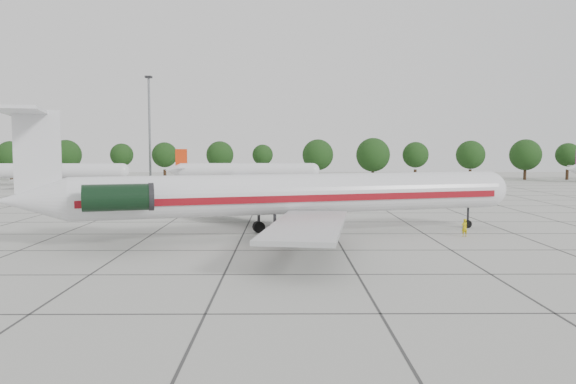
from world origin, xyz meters
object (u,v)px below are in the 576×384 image
(main_airliner, at_px, (274,194))
(ground_crew, at_px, (464,228))
(bg_airliner_c, at_px, (246,171))
(bg_airliner_b, at_px, (54,171))
(floodlight_mast, at_px, (149,121))

(main_airliner, xyz_separation_m, ground_crew, (16.33, 0.14, -2.91))
(main_airliner, bearing_deg, bg_airliner_c, 79.57)
(main_airliner, relative_size, bg_airliner_b, 1.54)
(ground_crew, bearing_deg, floodlight_mast, -76.62)
(bg_airliner_b, bearing_deg, bg_airliner_c, 2.63)
(ground_crew, bearing_deg, main_airliner, -13.81)
(bg_airliner_b, height_order, floodlight_mast, floodlight_mast)
(main_airliner, xyz_separation_m, bg_airliner_b, (-45.76, 66.67, -0.77))
(main_airliner, height_order, bg_airliner_b, main_airliner)
(ground_crew, xyz_separation_m, bg_airliner_c, (-23.39, 68.31, 2.14))
(bg_airliner_b, height_order, bg_airliner_c, same)
(ground_crew, height_order, bg_airliner_b, bg_airliner_b)
(main_airliner, bearing_deg, floodlight_mast, 92.93)
(bg_airliner_b, xyz_separation_m, floodlight_mast, (13.04, 27.00, 11.37))
(ground_crew, xyz_separation_m, floodlight_mast, (-49.06, 93.53, 13.52))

